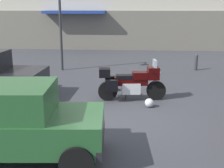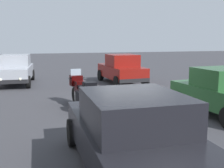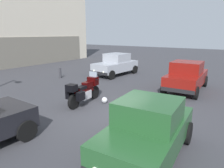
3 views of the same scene
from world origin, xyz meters
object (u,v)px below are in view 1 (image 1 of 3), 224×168
at_px(helmet, 149,103).
at_px(bollard_curbside, 196,62).
at_px(motorcycle, 131,82).
at_px(car_compact_side, 18,123).
at_px(streetlamp_curbside, 59,17).

relative_size(helmet, bollard_curbside, 0.35).
xyz_separation_m(motorcycle, car_compact_side, (-2.18, -4.15, 0.15)).
xyz_separation_m(car_compact_side, streetlamp_curbside, (-1.29, 8.68, 1.83)).
distance_m(motorcycle, streetlamp_curbside, 6.03).
bearing_deg(streetlamp_curbside, bollard_curbside, 5.58).
distance_m(streetlamp_curbside, bollard_curbside, 6.97).
bearing_deg(motorcycle, helmet, -56.57).
distance_m(helmet, car_compact_side, 4.48).
height_order(streetlamp_curbside, bollard_curbside, streetlamp_curbside).
distance_m(helmet, streetlamp_curbside, 7.06).
distance_m(motorcycle, car_compact_side, 4.69).
xyz_separation_m(helmet, bollard_curbside, (2.53, 5.87, 0.29)).
xyz_separation_m(motorcycle, bollard_curbside, (3.12, 5.17, -0.20)).
height_order(motorcycle, bollard_curbside, motorcycle).
relative_size(helmet, streetlamp_curbside, 0.07).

